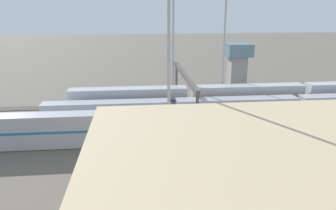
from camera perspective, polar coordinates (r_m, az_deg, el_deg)
name	(u,v)px	position (r m, az deg, el deg)	size (l,w,h in m)	color
ground_plane	(156,121)	(60.56, -2.20, -2.74)	(400.00, 400.00, 0.00)	#60594F
track_bed_0	(153,105)	(70.03, -2.72, 0.05)	(140.00, 2.80, 0.12)	#3D3833
track_bed_1	(154,112)	(65.26, -2.48, -1.22)	(140.00, 2.80, 0.12)	#3D3833
track_bed_2	(156,120)	(60.54, -2.20, -2.69)	(140.00, 2.80, 0.12)	#3D3833
track_bed_3	(157,130)	(55.87, -1.87, -4.41)	(140.00, 2.80, 0.12)	#3D3833
track_bed_4	(160,142)	(51.25, -1.48, -6.43)	(140.00, 2.80, 0.12)	#4C443D
train_on_track_2	(237,108)	(62.71, 11.95, -0.49)	(71.40, 3.06, 3.80)	#A8AAB2
train_on_track_1	(247,97)	(68.28, 13.78, 1.35)	(71.40, 3.06, 5.00)	#B7BABF
train_on_track_4	(123,128)	(50.22, -7.94, -3.95)	(95.60, 3.06, 5.00)	#A8AAB2
light_mast_0	(173,28)	(70.08, 0.93, 13.42)	(2.80, 0.70, 24.93)	#9EA0A5
light_mast_1	(169,16)	(43.84, 0.15, 15.30)	(2.80, 0.70, 30.53)	#9EA0A5
light_mast_2	(225,18)	(72.42, 10.04, 14.82)	(2.80, 0.70, 28.46)	#9EA0A5
signal_gantry	(185,81)	(59.05, 2.99, 4.23)	(0.70, 25.00, 8.80)	#4C4742
control_tower	(237,63)	(82.44, 12.08, 7.19)	(6.00, 6.00, 11.78)	gray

